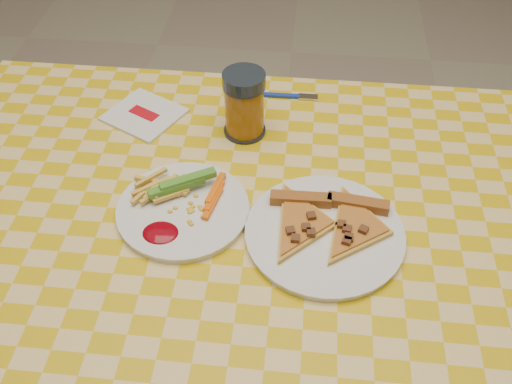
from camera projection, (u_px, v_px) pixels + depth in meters
table at (250, 245)px, 1.05m from camera, size 1.28×0.88×0.76m
plate_left at (183, 211)px, 1.00m from camera, size 0.25×0.25×0.01m
plate_right at (324, 235)px, 0.96m from camera, size 0.29×0.29×0.01m
fries_veggies at (179, 197)px, 1.00m from camera, size 0.19×0.17×0.04m
pizza_slices at (327, 222)px, 0.96m from camera, size 0.24×0.22×0.02m
drink_glass at (244, 105)px, 1.12m from camera, size 0.09×0.09×0.14m
napkin at (144, 115)px, 1.20m from camera, size 0.19×0.18×0.01m
fork at (288, 96)px, 1.24m from camera, size 0.13×0.02×0.01m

